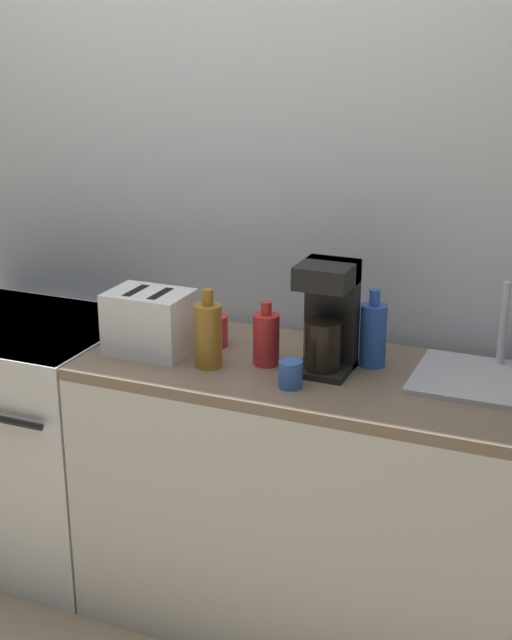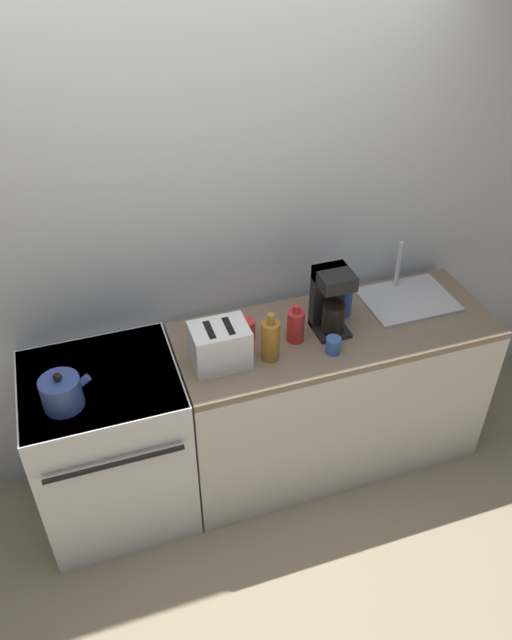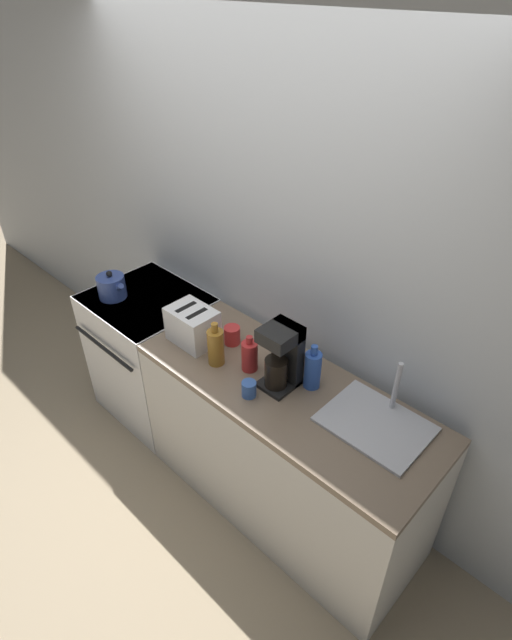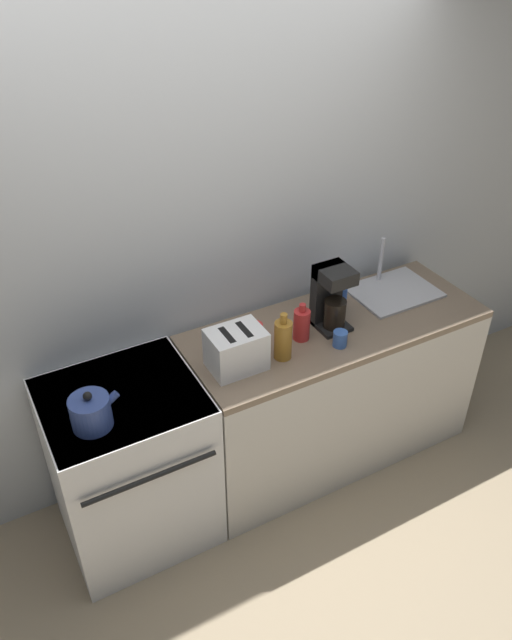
{
  "view_description": "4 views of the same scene",
  "coord_description": "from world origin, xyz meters",
  "px_view_note": "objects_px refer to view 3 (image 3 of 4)",
  "views": [
    {
      "loc": [
        1.33,
        -2.13,
        1.96
      ],
      "look_at": [
        0.29,
        0.35,
        1.04
      ],
      "focal_mm": 50.0,
      "sensor_mm": 36.0,
      "label": 1
    },
    {
      "loc": [
        -0.59,
        -1.89,
        2.84
      ],
      "look_at": [
        0.16,
        0.33,
        1.05
      ],
      "focal_mm": 35.0,
      "sensor_mm": 36.0,
      "label": 2
    },
    {
      "loc": [
        1.73,
        -1.1,
        2.61
      ],
      "look_at": [
        0.29,
        0.4,
        1.14
      ],
      "focal_mm": 28.0,
      "sensor_mm": 36.0,
      "label": 3
    },
    {
      "loc": [
        -1.07,
        -1.82,
        2.81
      ],
      "look_at": [
        0.13,
        0.38,
        1.04
      ],
      "focal_mm": 35.0,
      "sensor_mm": 36.0,
      "label": 4
    }
  ],
  "objects_px": {
    "kettle": "(112,287)",
    "bottle_red": "(250,356)",
    "toaster": "(193,326)",
    "bottle_amber": "(216,347)",
    "cup_red": "(232,335)",
    "coffee_maker": "(282,355)",
    "stove": "(153,353)",
    "bottle_blue": "(313,369)",
    "cup_blue": "(249,389)"
  },
  "relations": [
    {
      "from": "toaster",
      "to": "stove",
      "type": "bearing_deg",
      "value": 172.79
    },
    {
      "from": "toaster",
      "to": "coffee_maker",
      "type": "bearing_deg",
      "value": 7.59
    },
    {
      "from": "toaster",
      "to": "kettle",
      "type": "bearing_deg",
      "value": -175.44
    },
    {
      "from": "toaster",
      "to": "cup_blue",
      "type": "bearing_deg",
      "value": -10.58
    },
    {
      "from": "bottle_amber",
      "to": "cup_blue",
      "type": "distance_m",
      "value": 0.31
    },
    {
      "from": "bottle_blue",
      "to": "kettle",
      "type": "bearing_deg",
      "value": -171.05
    },
    {
      "from": "kettle",
      "to": "cup_blue",
      "type": "bearing_deg",
      "value": -1.91
    },
    {
      "from": "bottle_amber",
      "to": "stove",
      "type": "bearing_deg",
      "value": 171.99
    },
    {
      "from": "kettle",
      "to": "cup_red",
      "type": "height_order",
      "value": "kettle"
    },
    {
      "from": "coffee_maker",
      "to": "cup_red",
      "type": "relative_size",
      "value": 3.35
    },
    {
      "from": "bottle_blue",
      "to": "bottle_amber",
      "type": "bearing_deg",
      "value": -156.32
    },
    {
      "from": "stove",
      "to": "cup_red",
      "type": "distance_m",
      "value": 0.88
    },
    {
      "from": "kettle",
      "to": "bottle_amber",
      "type": "xyz_separation_m",
      "value": [
        0.95,
        0.02,
        0.03
      ]
    },
    {
      "from": "stove",
      "to": "bottle_amber",
      "type": "bearing_deg",
      "value": -8.01
    },
    {
      "from": "coffee_maker",
      "to": "bottle_amber",
      "type": "xyz_separation_m",
      "value": [
        -0.35,
        -0.12,
        -0.07
      ]
    },
    {
      "from": "coffee_maker",
      "to": "cup_blue",
      "type": "height_order",
      "value": "coffee_maker"
    },
    {
      "from": "bottle_blue",
      "to": "cup_blue",
      "type": "height_order",
      "value": "bottle_blue"
    },
    {
      "from": "stove",
      "to": "bottle_red",
      "type": "distance_m",
      "value": 1.09
    },
    {
      "from": "cup_blue",
      "to": "bottle_red",
      "type": "bearing_deg",
      "value": 133.46
    },
    {
      "from": "bottle_red",
      "to": "cup_blue",
      "type": "xyz_separation_m",
      "value": [
        0.14,
        -0.14,
        -0.04
      ]
    },
    {
      "from": "stove",
      "to": "cup_red",
      "type": "height_order",
      "value": "cup_red"
    },
    {
      "from": "bottle_blue",
      "to": "cup_red",
      "type": "relative_size",
      "value": 2.4
    },
    {
      "from": "cup_blue",
      "to": "kettle",
      "type": "bearing_deg",
      "value": 178.09
    },
    {
      "from": "stove",
      "to": "kettle",
      "type": "distance_m",
      "value": 0.56
    },
    {
      "from": "stove",
      "to": "bottle_amber",
      "type": "xyz_separation_m",
      "value": [
        0.79,
        -0.11,
        0.55
      ]
    },
    {
      "from": "coffee_maker",
      "to": "bottle_amber",
      "type": "bearing_deg",
      "value": -161.41
    },
    {
      "from": "coffee_maker",
      "to": "cup_blue",
      "type": "relative_size",
      "value": 4.2
    },
    {
      "from": "toaster",
      "to": "bottle_amber",
      "type": "distance_m",
      "value": 0.23
    },
    {
      "from": "toaster",
      "to": "bottle_red",
      "type": "height_order",
      "value": "bottle_red"
    },
    {
      "from": "toaster",
      "to": "cup_red",
      "type": "distance_m",
      "value": 0.22
    },
    {
      "from": "cup_red",
      "to": "bottle_red",
      "type": "bearing_deg",
      "value": -21.92
    },
    {
      "from": "bottle_amber",
      "to": "bottle_red",
      "type": "bearing_deg",
      "value": 28.33
    },
    {
      "from": "bottle_red",
      "to": "cup_blue",
      "type": "distance_m",
      "value": 0.2
    },
    {
      "from": "cup_red",
      "to": "kettle",
      "type": "bearing_deg",
      "value": -167.73
    },
    {
      "from": "kettle",
      "to": "bottle_red",
      "type": "distance_m",
      "value": 1.11
    },
    {
      "from": "bottle_amber",
      "to": "cup_red",
      "type": "height_order",
      "value": "bottle_amber"
    },
    {
      "from": "stove",
      "to": "bottle_red",
      "type": "xyz_separation_m",
      "value": [
        0.95,
        -0.03,
        0.53
      ]
    },
    {
      "from": "bottle_amber",
      "to": "coffee_maker",
      "type": "bearing_deg",
      "value": 18.59
    },
    {
      "from": "stove",
      "to": "bottle_red",
      "type": "height_order",
      "value": "bottle_red"
    },
    {
      "from": "bottle_amber",
      "to": "bottle_red",
      "type": "height_order",
      "value": "bottle_amber"
    },
    {
      "from": "toaster",
      "to": "cup_red",
      "type": "relative_size",
      "value": 2.52
    },
    {
      "from": "bottle_blue",
      "to": "cup_blue",
      "type": "xyz_separation_m",
      "value": [
        -0.17,
        -0.26,
        -0.06
      ]
    },
    {
      "from": "kettle",
      "to": "bottle_blue",
      "type": "height_order",
      "value": "bottle_blue"
    },
    {
      "from": "stove",
      "to": "bottle_blue",
      "type": "height_order",
      "value": "bottle_blue"
    },
    {
      "from": "stove",
      "to": "bottle_amber",
      "type": "height_order",
      "value": "bottle_amber"
    },
    {
      "from": "kettle",
      "to": "stove",
      "type": "bearing_deg",
      "value": 39.31
    },
    {
      "from": "toaster",
      "to": "bottle_amber",
      "type": "xyz_separation_m",
      "value": [
        0.23,
        -0.04,
        0.0
      ]
    },
    {
      "from": "bottle_amber",
      "to": "kettle",
      "type": "bearing_deg",
      "value": -179.0
    },
    {
      "from": "toaster",
      "to": "bottle_amber",
      "type": "relative_size",
      "value": 1.04
    },
    {
      "from": "cup_blue",
      "to": "bottle_blue",
      "type": "bearing_deg",
      "value": 56.55
    }
  ]
}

